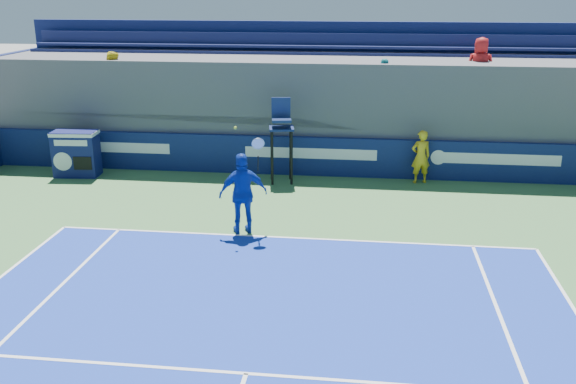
# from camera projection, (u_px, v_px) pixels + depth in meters

# --- Properties ---
(ball_person) EXTENTS (0.66, 0.52, 1.58)m
(ball_person) POSITION_uv_depth(u_px,v_px,m) (421.00, 157.00, 18.71)
(ball_person) COLOR gold
(ball_person) RESTS_ON apron
(back_hoarding) EXTENTS (20.40, 0.21, 1.20)m
(back_hoarding) POSITION_uv_depth(u_px,v_px,m) (311.00, 156.00, 19.53)
(back_hoarding) COLOR #0D194B
(back_hoarding) RESTS_ON ground
(match_clock) EXTENTS (1.37, 0.82, 1.40)m
(match_clock) POSITION_uv_depth(u_px,v_px,m) (76.00, 152.00, 19.43)
(match_clock) COLOR #0F144C
(match_clock) RESTS_ON ground
(umpire_chair) EXTENTS (0.81, 0.81, 2.48)m
(umpire_chair) POSITION_uv_depth(u_px,v_px,m) (281.00, 131.00, 18.60)
(umpire_chair) COLOR black
(umpire_chair) RESTS_ON ground
(tennis_player) EXTENTS (1.22, 0.83, 2.57)m
(tennis_player) POSITION_uv_depth(u_px,v_px,m) (243.00, 194.00, 14.83)
(tennis_player) COLOR #1435A7
(tennis_player) RESTS_ON apron
(stadium_seating) EXTENTS (21.00, 4.05, 4.40)m
(stadium_seating) POSITION_uv_depth(u_px,v_px,m) (317.00, 104.00, 21.09)
(stadium_seating) COLOR #4A4B4F
(stadium_seating) RESTS_ON ground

